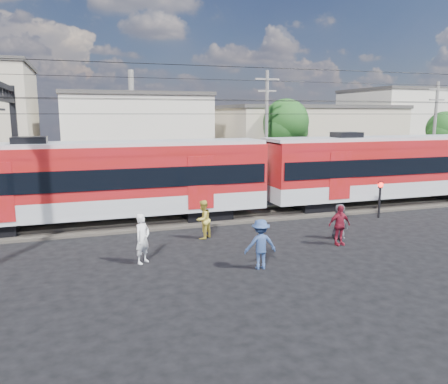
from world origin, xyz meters
The scene contains 19 objects.
ground centered at (0.00, 0.00, 0.00)m, with size 120.00×120.00×0.00m, color black.
track_bed centered at (0.00, 8.00, 0.06)m, with size 70.00×3.40×0.12m, color #2D2823.
rail_near centered at (0.00, 7.25, 0.18)m, with size 70.00×0.12×0.12m, color #59544C.
rail_far centered at (0.00, 8.75, 0.18)m, with size 70.00×0.12×0.12m, color #59544C.
commuter_train centered at (-5.44, 8.00, 2.40)m, with size 50.30×3.08×4.17m.
catenary centered at (-8.65, 8.00, 5.14)m, with size 70.00×9.30×7.52m.
building_midwest centered at (-2.00, 27.00, 3.66)m, with size 12.24×12.24×7.30m.
building_mideast centered at (14.00, 24.00, 3.16)m, with size 16.32×10.20×6.30m.
building_east centered at (28.00, 28.00, 4.16)m, with size 10.20×10.20×8.30m.
utility_pole_mid centered at (6.00, 15.00, 4.53)m, with size 1.80×0.24×8.50m.
utility_pole_east centered at (20.00, 14.00, 4.28)m, with size 1.80×0.24×8.00m.
tree_near centered at (9.19, 18.09, 4.66)m, with size 3.82×3.64×6.72m.
tree_far centered at (24.19, 17.09, 3.99)m, with size 3.36×3.12×5.76m.
pedestrian_a centered at (-4.66, 2.00, 0.94)m, with size 0.68×0.45×1.87m, color white.
pedestrian_b centered at (-1.66, 4.43, 0.87)m, with size 0.84×0.66×1.74m, color gold.
pedestrian_c centered at (-0.74, 0.06, 0.90)m, with size 1.17×0.67×1.81m, color navy.
pedestrian_d centered at (3.56, 1.68, 0.87)m, with size 1.02×0.42×1.73m, color maroon.
pedestrian_e centered at (4.09, 2.49, 0.78)m, with size 0.77×0.50×1.57m, color #4E4D53.
crossing_signal centered at (8.37, 5.29, 1.37)m, with size 0.29×0.29×1.97m.
Camera 1 is at (-6.69, -13.79, 5.48)m, focal length 35.00 mm.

